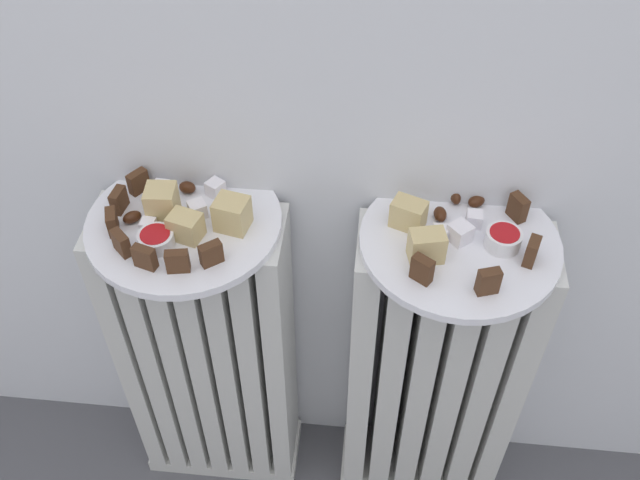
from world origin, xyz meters
The scene contains 35 objects.
radiator_left centered at (-0.18, 0.28, 0.31)m, with size 0.28×0.12×0.62m.
radiator_right centered at (0.18, 0.28, 0.31)m, with size 0.28×0.12×0.62m.
plate_left centered at (-0.18, 0.28, 0.63)m, with size 0.26×0.26×0.01m, color white.
plate_right centered at (0.18, 0.28, 0.63)m, with size 0.26×0.26×0.01m, color white.
dark_cake_slice_left_0 centered at (-0.26, 0.33, 0.65)m, with size 0.03×0.01×0.03m, color #472B19.
dark_cake_slice_left_1 centered at (-0.27, 0.29, 0.65)m, with size 0.03×0.01×0.03m, color #472B19.
dark_cake_slice_left_2 centered at (-0.27, 0.25, 0.65)m, with size 0.03×0.01×0.03m, color #472B19.
dark_cake_slice_left_3 centered at (-0.25, 0.21, 0.65)m, with size 0.03×0.01×0.03m, color #472B19.
dark_cake_slice_left_4 centered at (-0.21, 0.19, 0.65)m, with size 0.03×0.01×0.03m, color #472B19.
dark_cake_slice_left_5 centered at (-0.17, 0.19, 0.65)m, with size 0.03×0.01×0.03m, color #472B19.
dark_cake_slice_left_6 centered at (-0.13, 0.21, 0.65)m, with size 0.03×0.01×0.03m, color #472B19.
marble_cake_slice_left_0 centered at (-0.21, 0.28, 0.66)m, with size 0.04×0.04×0.05m, color tan.
marble_cake_slice_left_1 centered at (-0.17, 0.25, 0.65)m, with size 0.04×0.03×0.04m, color tan.
marble_cake_slice_left_2 centered at (-0.12, 0.28, 0.66)m, with size 0.04×0.04×0.04m, color tan.
turkish_delight_left_0 centered at (-0.17, 0.29, 0.65)m, with size 0.02×0.02×0.02m, color white.
turkish_delight_left_1 centered at (-0.22, 0.25, 0.64)m, with size 0.02×0.02×0.02m, color white.
turkish_delight_left_2 centered at (-0.23, 0.33, 0.64)m, with size 0.02×0.02×0.02m, color white.
turkish_delight_left_3 centered at (-0.15, 0.34, 0.65)m, with size 0.02×0.02×0.02m, color white.
medjool_date_left_0 centered at (-0.19, 0.34, 0.64)m, with size 0.02×0.02×0.02m, color #3D1E0F.
medjool_date_left_1 centered at (-0.25, 0.27, 0.64)m, with size 0.03×0.02×0.02m, color #3D1E0F.
jam_bowl_left centered at (-0.21, 0.23, 0.65)m, with size 0.05×0.05×0.02m.
dark_cake_slice_right_0 centered at (0.13, 0.21, 0.65)m, with size 0.03×0.01×0.04m, color #472B19.
dark_cake_slice_right_1 centered at (0.21, 0.19, 0.65)m, with size 0.03×0.01×0.04m, color #472B19.
dark_cake_slice_right_2 centered at (0.27, 0.25, 0.65)m, with size 0.03×0.01×0.04m, color #472B19.
dark_cake_slice_right_3 centered at (0.26, 0.33, 0.65)m, with size 0.03×0.01×0.04m, color #472B19.
marble_cake_slice_right_0 centered at (0.14, 0.24, 0.66)m, with size 0.04×0.03×0.04m, color tan.
marble_cake_slice_right_1 centered at (0.11, 0.30, 0.65)m, with size 0.04×0.03×0.04m, color tan.
turkish_delight_right_0 centered at (0.18, 0.28, 0.65)m, with size 0.03×0.03×0.03m, color white.
turkish_delight_right_1 centered at (0.16, 0.28, 0.64)m, with size 0.02×0.02×0.02m, color white.
turkish_delight_right_2 centered at (0.20, 0.31, 0.64)m, with size 0.02×0.02×0.02m, color white.
medjool_date_right_0 centered at (0.18, 0.35, 0.64)m, with size 0.03×0.01×0.02m, color #3D1E0F.
medjool_date_right_1 centered at (0.16, 0.32, 0.64)m, with size 0.03×0.02×0.02m, color #3D1E0F.
medjool_date_right_2 centered at (0.21, 0.35, 0.64)m, with size 0.03×0.02×0.02m, color #3D1E0F.
jam_bowl_right centered at (0.24, 0.27, 0.65)m, with size 0.05×0.05×0.02m.
fork centered at (-0.19, 0.26, 0.64)m, with size 0.04×0.10×0.00m.
Camera 1 is at (0.07, -0.38, 1.30)m, focal length 39.75 mm.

